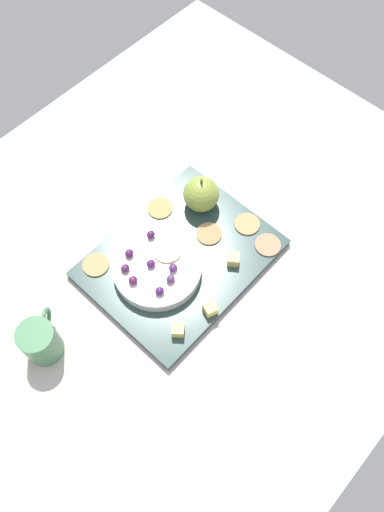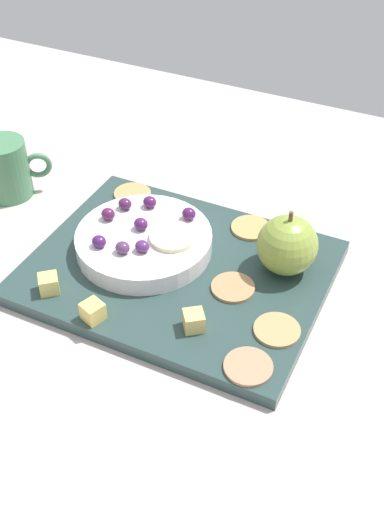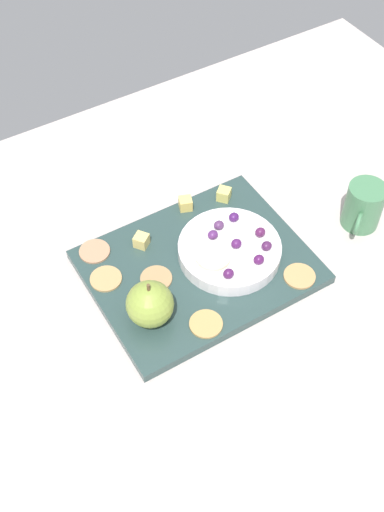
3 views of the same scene
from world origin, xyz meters
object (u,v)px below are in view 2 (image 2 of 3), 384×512
(grape_6, at_px, (143,222))
(cup, at_px, (7,169))
(cracker_0, at_px, (132,194))
(cracker_4, at_px, (251,228))
(cheese_cube_0, at_px, (194,321))
(serving_dish, at_px, (144,242))
(grape_5, at_px, (125,204))
(cracker_1, at_px, (233,287))
(grape_3, at_px, (150,202))
(cracker_2, at_px, (277,330))
(grape_1, at_px, (189,214))
(platter, at_px, (178,271))
(apple_whole, at_px, (287,245))
(cheese_cube_2, at_px, (94,312))
(apple_slice_0, at_px, (173,236))
(grape_2, at_px, (123,248))
(grape_7, at_px, (142,246))
(cheese_cube_1, at_px, (49,284))
(cracker_3, at_px, (248,367))
(grape_4, at_px, (99,241))
(grape_0, at_px, (107,215))

(grape_6, relative_size, cup, 0.21)
(cracker_0, height_order, cracker_4, same)
(cheese_cube_0, height_order, cracker_4, cheese_cube_0)
(serving_dish, xyz_separation_m, grape_5, (0.05, -0.04, 0.02))
(cracker_1, height_order, cracker_4, same)
(grape_3, bearing_deg, cup, 2.11)
(cracker_2, distance_m, grape_1, 0.20)
(platter, relative_size, cracker_0, 6.84)
(apple_whole, xyz_separation_m, cracker_0, (0.25, -0.06, -0.04))
(serving_dish, relative_size, cracker_2, 3.29)
(cheese_cube_2, bearing_deg, platter, -110.05)
(grape_6, distance_m, apple_slice_0, 0.05)
(cracker_1, distance_m, grape_2, 0.14)
(apple_slice_0, bearing_deg, grape_3, -38.00)
(serving_dish, xyz_separation_m, grape_2, (0.01, 0.04, 0.02))
(grape_6, relative_size, apple_slice_0, 0.31)
(cheese_cube_0, xyz_separation_m, cracker_2, (-0.09, -0.04, -0.01))
(cracker_1, bearing_deg, grape_7, 5.34)
(grape_3, xyz_separation_m, grape_6, (-0.01, 0.04, 0.00))
(cheese_cube_1, height_order, grape_6, grape_6)
(apple_whole, xyz_separation_m, grape_5, (0.22, 0.01, -0.00))
(cracker_0, xyz_separation_m, apple_slice_0, (-0.11, 0.09, 0.03))
(grape_3, bearing_deg, grape_5, 32.15)
(grape_7, bearing_deg, cracker_3, 152.11)
(cheese_cube_0, relative_size, cracker_2, 0.42)
(cheese_cube_1, distance_m, grape_6, 0.14)
(cheese_cube_1, height_order, grape_3, grape_3)
(cheese_cube_0, xyz_separation_m, grape_6, (0.12, -0.11, 0.02))
(cheese_cube_1, bearing_deg, grape_7, -132.32)
(grape_4, bearing_deg, grape_7, -163.88)
(cracker_3, relative_size, grape_7, 2.90)
(grape_2, bearing_deg, apple_slice_0, -129.53)
(grape_5, bearing_deg, grape_1, -169.37)
(cheese_cube_2, distance_m, grape_0, 0.15)
(grape_4, height_order, grape_6, same)
(apple_whole, height_order, cheese_cube_1, apple_whole)
(cheese_cube_0, relative_size, grape_1, 1.23)
(serving_dish, relative_size, cheese_cube_1, 7.76)
(grape_6, bearing_deg, cracker_3, 145.88)
(cracker_1, relative_size, grape_5, 2.90)
(cup, bearing_deg, grape_1, -178.58)
(grape_2, xyz_separation_m, cup, (0.24, -0.09, -0.01))
(platter, height_order, cracker_2, cracker_2)
(grape_1, xyz_separation_m, grape_3, (0.06, -0.00, -0.00))
(cheese_cube_2, bearing_deg, grape_3, -81.01)
(apple_whole, bearing_deg, grape_7, 24.45)
(grape_3, bearing_deg, cheese_cube_0, 132.16)
(cracker_4, distance_m, apple_slice_0, 0.12)
(cheese_cube_2, bearing_deg, grape_0, -64.76)
(grape_6, height_order, grape_7, grape_6)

